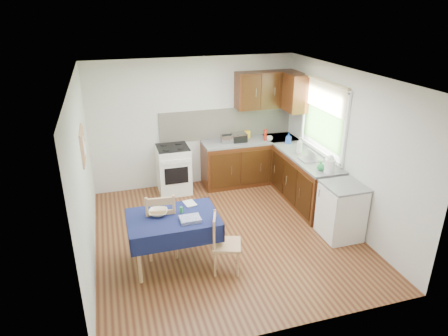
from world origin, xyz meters
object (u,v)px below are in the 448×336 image
object	(u,v)px
chair_near	(223,242)
kettle	(330,165)
dining_table	(173,223)
chair_far	(161,222)
toaster	(227,139)
dish_rack	(311,159)
sandwich_press	(239,137)

from	to	relation	value
chair_near	kettle	bearing A→B (deg)	-50.82
dining_table	chair_far	world-z (taller)	chair_far
chair_near	dining_table	bearing A→B (deg)	77.61
kettle	chair_far	bearing A→B (deg)	-176.01
toaster	kettle	size ratio (longest dim) A/B	0.80
chair_far	dish_rack	bearing A→B (deg)	-158.96
dish_rack	kettle	bearing A→B (deg)	-98.92
chair_far	sandwich_press	size ratio (longest dim) A/B	3.66
dish_rack	chair_far	bearing A→B (deg)	-175.66
chair_near	kettle	world-z (taller)	kettle
sandwich_press	dish_rack	world-z (taller)	dish_rack
chair_near	kettle	size ratio (longest dim) A/B	2.94
chair_far	chair_near	xyz separation A→B (m)	(0.74, -0.59, -0.09)
dining_table	sandwich_press	size ratio (longest dim) A/B	4.39
sandwich_press	chair_far	bearing A→B (deg)	-116.66
sandwich_press	kettle	distance (m)	2.06
dining_table	sandwich_press	xyz separation A→B (m)	(1.71, 2.28, 0.35)
toaster	sandwich_press	world-z (taller)	toaster
dining_table	sandwich_press	bearing A→B (deg)	70.78
sandwich_press	chair_near	bearing A→B (deg)	-97.32
dining_table	chair_near	xyz separation A→B (m)	(0.61, -0.36, -0.19)
sandwich_press	kettle	size ratio (longest dim) A/B	0.96
chair_far	chair_near	bearing A→B (deg)	147.40
dining_table	chair_near	distance (m)	0.73
sandwich_press	dining_table	bearing A→B (deg)	-111.55
dining_table	toaster	size ratio (longest dim) A/B	5.30
chair_far	dining_table	bearing A→B (deg)	125.76
toaster	dish_rack	distance (m)	1.71
dining_table	kettle	world-z (taller)	kettle
dining_table	kettle	xyz separation A→B (m)	(2.61, 0.42, 0.39)
toaster	sandwich_press	bearing A→B (deg)	1.30
dish_rack	kettle	size ratio (longest dim) A/B	1.32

